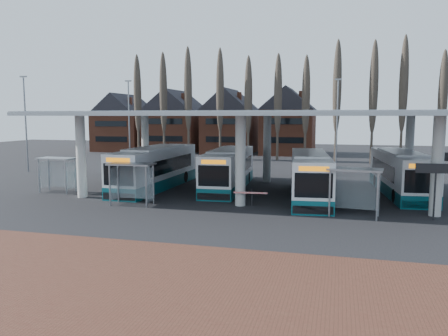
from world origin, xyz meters
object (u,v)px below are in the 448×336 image
(shelter_0, at_px, (58,167))
(bus_3, at_px, (400,174))
(shelter_1, at_px, (133,174))
(shelter_2, at_px, (355,181))
(bus_1, at_px, (229,170))
(bus_2, at_px, (309,176))
(bus_0, at_px, (156,168))

(shelter_0, bearing_deg, bus_3, 15.55)
(shelter_1, height_order, shelter_2, shelter_2)
(bus_1, height_order, shelter_0, bus_1)
(bus_3, xyz_separation_m, shelter_2, (-3.65, -8.85, 0.55))
(bus_1, xyz_separation_m, shelter_2, (9.81, -8.08, 0.56))
(bus_3, bearing_deg, bus_1, 177.71)
(bus_1, bearing_deg, shelter_1, -123.07)
(shelter_2, bearing_deg, shelter_0, -179.06)
(bus_1, height_order, shelter_1, bus_1)
(bus_2, distance_m, shelter_0, 19.56)
(bus_3, height_order, shelter_1, bus_3)
(bus_3, relative_size, shelter_1, 3.92)
(shelter_1, bearing_deg, bus_0, 99.14)
(shelter_1, distance_m, shelter_2, 14.45)
(bus_0, bearing_deg, shelter_0, -149.32)
(bus_0, relative_size, bus_1, 1.04)
(bus_0, bearing_deg, bus_2, -4.58)
(bus_0, distance_m, bus_3, 19.50)
(bus_1, xyz_separation_m, shelter_0, (-12.59, -5.25, 0.43))
(bus_1, height_order, shelter_2, bus_1)
(bus_2, height_order, shelter_1, bus_2)
(bus_0, bearing_deg, bus_1, 14.31)
(bus_2, distance_m, shelter_1, 12.75)
(shelter_0, distance_m, shelter_1, 8.51)
(bus_0, bearing_deg, bus_3, 7.27)
(shelter_0, bearing_deg, shelter_2, -4.65)
(bus_0, height_order, shelter_2, bus_0)
(bus_0, distance_m, shelter_1, 6.99)
(bus_3, bearing_deg, bus_0, -179.11)
(shelter_0, xyz_separation_m, shelter_2, (22.40, -2.83, 0.13))
(bus_2, relative_size, shelter_0, 4.09)
(bus_3, distance_m, shelter_1, 20.23)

